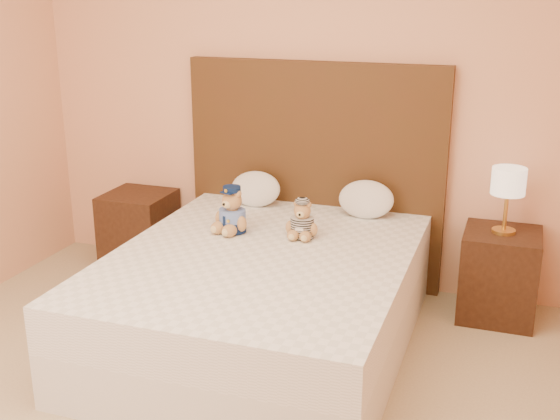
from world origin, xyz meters
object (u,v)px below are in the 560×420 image
object	(u,v)px
lamp	(508,185)
teddy_prisoner	(302,219)
nightstand_right	(499,275)
teddy_police	(232,210)
pillow_right	(366,198)
nightstand_left	(139,230)
bed	(262,299)
pillow_left	(256,187)

from	to	relation	value
lamp	teddy_prisoner	xyz separation A→B (m)	(-1.12, -0.48, -0.19)
nightstand_right	teddy_prisoner	xyz separation A→B (m)	(-1.12, -0.48, 0.39)
teddy_police	teddy_prisoner	distance (m)	0.43
pillow_right	nightstand_left	bearing A→B (deg)	-178.96
bed	lamp	size ratio (longest dim) A/B	5.00
nightstand_right	lamp	size ratio (longest dim) A/B	1.38
nightstand_right	nightstand_left	bearing A→B (deg)	180.00
lamp	pillow_right	bearing A→B (deg)	177.98
bed	nightstand_left	distance (m)	1.48
nightstand_left	pillow_right	bearing A→B (deg)	1.04
bed	pillow_left	xyz separation A→B (m)	(-0.36, 0.83, 0.40)
pillow_right	bed	bearing A→B (deg)	-115.72
lamp	pillow_left	size ratio (longest dim) A/B	1.15
teddy_prisoner	pillow_left	xyz separation A→B (m)	(-0.49, 0.51, 0.01)
bed	teddy_prisoner	xyz separation A→B (m)	(0.13, 0.32, 0.39)
teddy_police	teddy_prisoner	bearing A→B (deg)	24.12
teddy_prisoner	lamp	bearing A→B (deg)	20.83
nightstand_left	teddy_police	bearing A→B (deg)	-28.62
bed	teddy_police	xyz separation A→B (m)	(-0.29, 0.28, 0.42)
nightstand_right	pillow_right	bearing A→B (deg)	177.98
bed	nightstand_left	size ratio (longest dim) A/B	3.64
teddy_prisoner	pillow_right	size ratio (longest dim) A/B	0.64
lamp	teddy_prisoner	world-z (taller)	lamp
nightstand_left	teddy_prisoner	size ratio (longest dim) A/B	2.42
teddy_police	pillow_right	distance (m)	0.88
bed	teddy_police	bearing A→B (deg)	136.39
pillow_left	nightstand_left	bearing A→B (deg)	-178.08
pillow_right	lamp	bearing A→B (deg)	-2.02
lamp	teddy_police	xyz separation A→B (m)	(-1.54, -0.52, -0.16)
nightstand_left	teddy_police	xyz separation A→B (m)	(0.96, -0.52, 0.42)
teddy_police	pillow_left	bearing A→B (deg)	115.06
lamp	teddy_police	bearing A→B (deg)	-161.21
teddy_police	teddy_prisoner	xyz separation A→B (m)	(0.42, 0.04, -0.03)
bed	nightstand_right	distance (m)	1.48
nightstand_right	pillow_left	distance (m)	1.65
teddy_police	pillow_right	bearing A→B (deg)	57.03
bed	lamp	bearing A→B (deg)	32.62
teddy_police	pillow_left	size ratio (longest dim) A/B	0.81
pillow_right	nightstand_right	bearing A→B (deg)	-2.02
nightstand_left	pillow_right	distance (m)	1.70
lamp	teddy_police	size ratio (longest dim) A/B	1.43
nightstand_right	teddy_police	world-z (taller)	teddy_police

